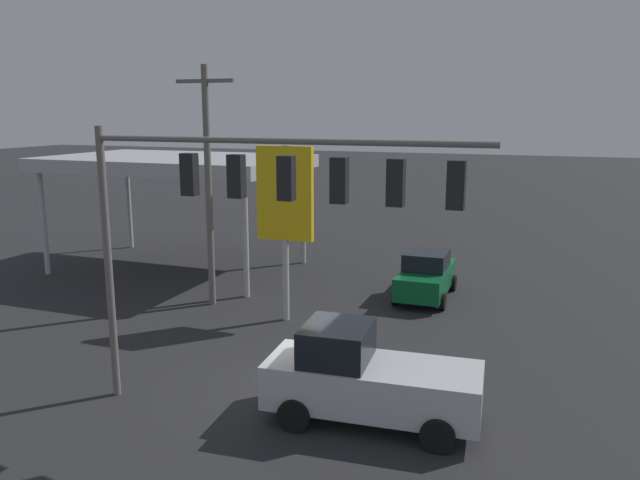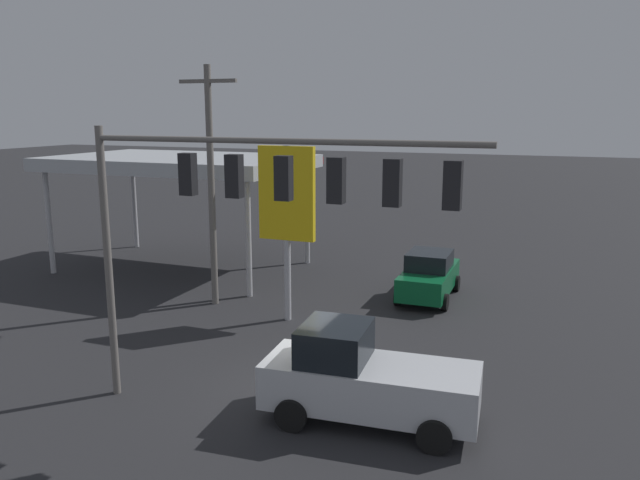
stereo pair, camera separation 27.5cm
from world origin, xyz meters
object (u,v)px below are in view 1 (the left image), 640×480
Objects in this scene: traffic_signal_assembly at (256,196)px; pickup_parked at (366,378)px; utility_pole at (208,181)px; price_sign at (285,201)px; sedan_waiting at (426,275)px.

pickup_parked is (-2.42, -0.94, -4.49)m from traffic_signal_assembly.
utility_pole is 1.45× the size of price_sign.
utility_pole is at bearing -53.21° from traffic_signal_assembly.
price_sign reaches higher than pickup_parked.
pickup_parked reaches higher than sedan_waiting.
sedan_waiting is (-4.24, -4.56, -3.44)m from price_sign.
sedan_waiting is at bearing -98.60° from traffic_signal_assembly.
pickup_parked is (-8.37, 7.02, -3.77)m from utility_pole.
pickup_parked is (-4.87, 6.29, -3.29)m from price_sign.
sedan_waiting is at bearing -132.86° from price_sign.
utility_pole is 3.61m from price_sign.
traffic_signal_assembly reaches higher than sedan_waiting.
traffic_signal_assembly is at bearing -9.10° from sedan_waiting.
pickup_parked is 10.87m from sedan_waiting.
sedan_waiting is (0.64, -10.86, -0.16)m from pickup_parked.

